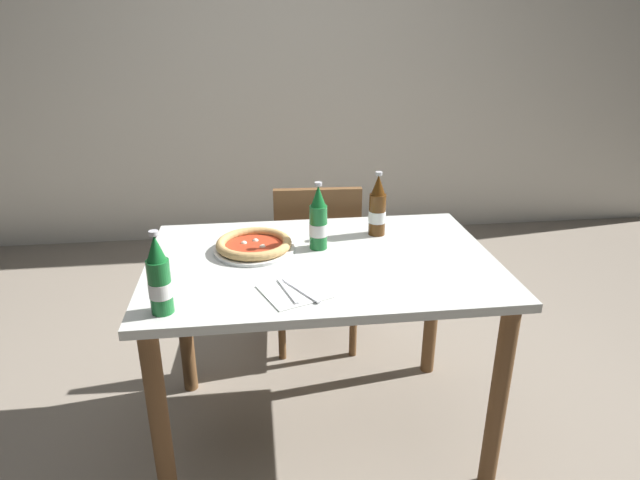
{
  "coord_description": "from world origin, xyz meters",
  "views": [
    {
      "loc": [
        -0.22,
        -1.7,
        1.53
      ],
      "look_at": [
        0.0,
        0.05,
        0.8
      ],
      "focal_mm": 30.53,
      "sensor_mm": 36.0,
      "label": 1
    }
  ],
  "objects_px": {
    "pizza_margherita_near": "(254,245)",
    "napkin_with_cutlery": "(294,292)",
    "dining_table_main": "(322,288)",
    "beer_bottle_left": "(159,279)",
    "beer_bottle_center": "(377,209)",
    "chair_behind_table": "(316,257)",
    "beer_bottle_right": "(320,221)"
  },
  "relations": [
    {
      "from": "pizza_margherita_near",
      "to": "napkin_with_cutlery",
      "type": "xyz_separation_m",
      "value": [
        0.12,
        -0.34,
        -0.02
      ]
    },
    {
      "from": "dining_table_main",
      "to": "napkin_with_cutlery",
      "type": "bearing_deg",
      "value": -116.03
    },
    {
      "from": "beer_bottle_left",
      "to": "beer_bottle_center",
      "type": "height_order",
      "value": "same"
    },
    {
      "from": "chair_behind_table",
      "to": "beer_bottle_left",
      "type": "bearing_deg",
      "value": 61.86
    },
    {
      "from": "beer_bottle_right",
      "to": "dining_table_main",
      "type": "bearing_deg",
      "value": -92.49
    },
    {
      "from": "dining_table_main",
      "to": "beer_bottle_center",
      "type": "height_order",
      "value": "beer_bottle_center"
    },
    {
      "from": "chair_behind_table",
      "to": "beer_bottle_right",
      "type": "bearing_deg",
      "value": 87.37
    },
    {
      "from": "chair_behind_table",
      "to": "beer_bottle_left",
      "type": "xyz_separation_m",
      "value": [
        -0.55,
        -0.92,
        0.37
      ]
    },
    {
      "from": "dining_table_main",
      "to": "beer_bottle_center",
      "type": "relative_size",
      "value": 4.86
    },
    {
      "from": "chair_behind_table",
      "to": "napkin_with_cutlery",
      "type": "height_order",
      "value": "chair_behind_table"
    },
    {
      "from": "dining_table_main",
      "to": "chair_behind_table",
      "type": "relative_size",
      "value": 1.41
    },
    {
      "from": "dining_table_main",
      "to": "beer_bottle_right",
      "type": "distance_m",
      "value": 0.24
    },
    {
      "from": "beer_bottle_left",
      "to": "napkin_with_cutlery",
      "type": "height_order",
      "value": "beer_bottle_left"
    },
    {
      "from": "dining_table_main",
      "to": "beer_bottle_left",
      "type": "xyz_separation_m",
      "value": [
        -0.49,
        -0.31,
        0.22
      ]
    },
    {
      "from": "beer_bottle_center",
      "to": "pizza_margherita_near",
      "type": "bearing_deg",
      "value": -167.56
    },
    {
      "from": "dining_table_main",
      "to": "beer_bottle_right",
      "type": "height_order",
      "value": "beer_bottle_right"
    },
    {
      "from": "pizza_margherita_near",
      "to": "beer_bottle_center",
      "type": "distance_m",
      "value": 0.49
    },
    {
      "from": "beer_bottle_right",
      "to": "napkin_with_cutlery",
      "type": "distance_m",
      "value": 0.37
    },
    {
      "from": "dining_table_main",
      "to": "napkin_with_cutlery",
      "type": "distance_m",
      "value": 0.29
    },
    {
      "from": "beer_bottle_center",
      "to": "beer_bottle_right",
      "type": "xyz_separation_m",
      "value": [
        -0.23,
        -0.11,
        0.0
      ]
    },
    {
      "from": "dining_table_main",
      "to": "beer_bottle_left",
      "type": "relative_size",
      "value": 4.86
    },
    {
      "from": "chair_behind_table",
      "to": "dining_table_main",
      "type": "bearing_deg",
      "value": 87.81
    },
    {
      "from": "beer_bottle_center",
      "to": "napkin_with_cutlery",
      "type": "relative_size",
      "value": 1.06
    },
    {
      "from": "pizza_margherita_near",
      "to": "beer_bottle_left",
      "type": "bearing_deg",
      "value": -122.88
    },
    {
      "from": "napkin_with_cutlery",
      "to": "beer_bottle_right",
      "type": "bearing_deg",
      "value": 70.29
    },
    {
      "from": "beer_bottle_center",
      "to": "chair_behind_table",
      "type": "bearing_deg",
      "value": 114.79
    },
    {
      "from": "dining_table_main",
      "to": "pizza_margherita_near",
      "type": "distance_m",
      "value": 0.29
    },
    {
      "from": "beer_bottle_left",
      "to": "napkin_with_cutlery",
      "type": "distance_m",
      "value": 0.4
    },
    {
      "from": "chair_behind_table",
      "to": "pizza_margherita_near",
      "type": "relative_size",
      "value": 2.93
    },
    {
      "from": "dining_table_main",
      "to": "beer_bottle_right",
      "type": "relative_size",
      "value": 4.86
    },
    {
      "from": "dining_table_main",
      "to": "beer_bottle_left",
      "type": "height_order",
      "value": "beer_bottle_left"
    },
    {
      "from": "beer_bottle_left",
      "to": "beer_bottle_right",
      "type": "relative_size",
      "value": 1.0
    }
  ]
}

